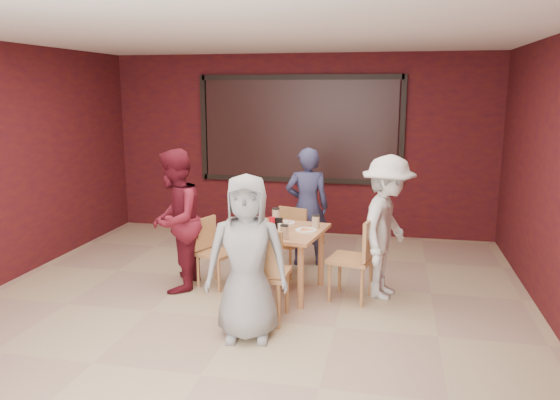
% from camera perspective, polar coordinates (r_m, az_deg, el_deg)
% --- Properties ---
extents(floor, '(7.00, 7.00, 0.00)m').
position_cam_1_polar(floor, '(5.61, -4.26, -12.29)').
color(floor, tan).
rests_on(floor, ground).
extents(window_blinds, '(3.00, 0.02, 1.50)m').
position_cam_1_polar(window_blinds, '(8.52, 2.03, 7.39)').
color(window_blinds, black).
extents(dining_table, '(1.06, 1.06, 0.88)m').
position_cam_1_polar(dining_table, '(6.08, -0.03, -3.86)').
color(dining_table, tan).
rests_on(dining_table, floor).
extents(chair_front, '(0.48, 0.48, 0.97)m').
position_cam_1_polar(chair_front, '(5.32, -1.90, -7.25)').
color(chair_front, '#C1834B').
rests_on(chair_front, floor).
extents(chair_back, '(0.50, 0.50, 0.81)m').
position_cam_1_polar(chair_back, '(6.79, 0.88, -3.87)').
color(chair_back, '#C1834B').
rests_on(chair_back, floor).
extents(chair_left, '(0.49, 0.49, 0.79)m').
position_cam_1_polar(chair_left, '(6.42, -7.12, -4.97)').
color(chair_left, '#C1834B').
rests_on(chair_left, floor).
extents(chair_right, '(0.53, 0.53, 0.92)m').
position_cam_1_polar(chair_right, '(5.94, 8.16, -5.64)').
color(chair_right, '#C1834B').
rests_on(chair_right, floor).
extents(diner_front, '(0.82, 0.61, 1.53)m').
position_cam_1_polar(diner_front, '(4.95, -3.49, -6.06)').
color(diner_front, gray).
rests_on(diner_front, floor).
extents(diner_back, '(0.62, 0.46, 1.54)m').
position_cam_1_polar(diner_back, '(7.04, 2.86, -0.71)').
color(diner_back, '#2F3154').
rests_on(diner_back, floor).
extents(diner_left, '(0.68, 0.84, 1.61)m').
position_cam_1_polar(diner_left, '(6.26, -10.91, -2.12)').
color(diner_left, maroon).
rests_on(diner_left, floor).
extents(diner_right, '(0.83, 1.13, 1.57)m').
position_cam_1_polar(diner_right, '(6.05, 11.11, -2.81)').
color(diner_right, white).
rests_on(diner_right, floor).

